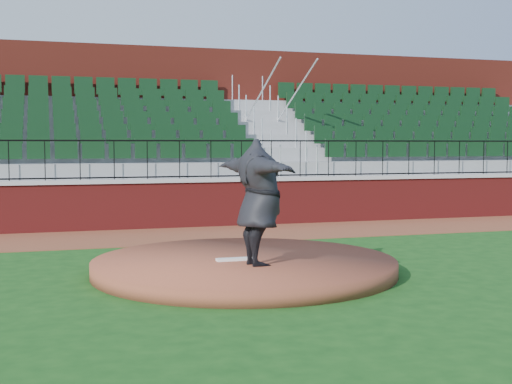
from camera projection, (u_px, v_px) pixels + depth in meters
ground at (282, 274)px, 11.69m from camera, size 90.00×90.00×0.00m
warning_track at (209, 234)px, 16.84m from camera, size 34.00×3.20×0.01m
field_wall at (196, 204)px, 18.32m from camera, size 34.00×0.35×1.20m
wall_cap at (196, 180)px, 18.28m from camera, size 34.00×0.45×0.10m
wall_railing at (195, 159)px, 18.24m from camera, size 34.00×0.05×1.00m
seating_stands at (177, 141)px, 20.80m from camera, size 34.00×5.10×4.60m
concourse_wall at (161, 128)px, 23.44m from camera, size 34.00×0.50×5.50m
pitchers_mound at (244, 266)px, 11.76m from camera, size 5.18×5.18×0.25m
pitching_rubber at (235, 259)px, 11.56m from camera, size 0.63×0.16×0.04m
pitcher at (259, 202)px, 11.03m from camera, size 1.06×2.59×2.04m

